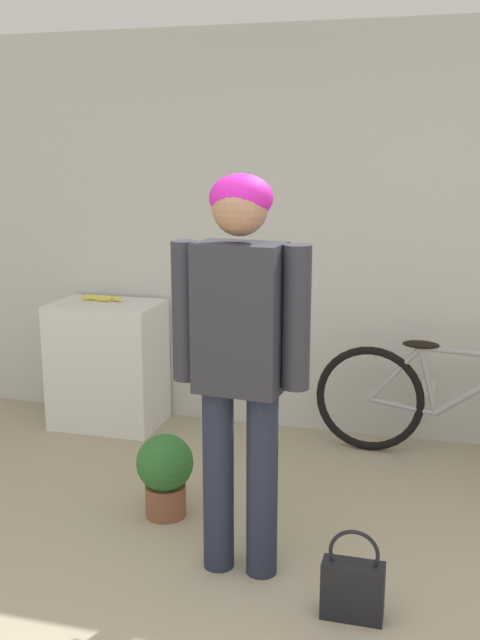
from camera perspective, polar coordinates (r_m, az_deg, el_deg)
The scene contains 7 objects.
wall_back at distance 4.82m, azimuth 8.24°, elevation 6.27°, with size 8.00×0.07×2.60m.
side_shelf at distance 5.15m, azimuth -10.02°, elevation -3.33°, with size 0.71×0.49×0.85m.
person at distance 3.14m, azimuth 0.01°, elevation -1.55°, with size 0.60×0.26×1.75m.
bicycle at distance 4.68m, azimuth 16.19°, elevation -6.18°, with size 1.71×0.46×0.74m.
banana at distance 5.12m, azimuth -10.49°, elevation 1.65°, with size 0.32×0.09×0.04m.
handbag at distance 3.20m, azimuth 8.58°, elevation -19.47°, with size 0.25×0.10×0.39m.
potted_plant at distance 3.91m, azimuth -5.73°, elevation -11.38°, with size 0.29×0.29×0.44m.
Camera 1 is at (0.59, -1.98, 1.84)m, focal length 42.00 mm.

